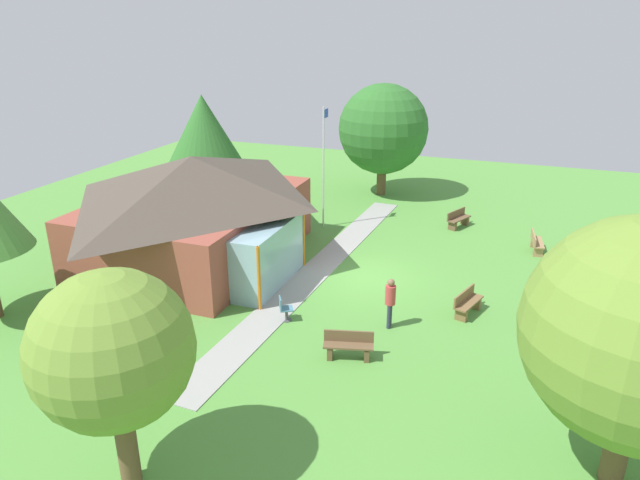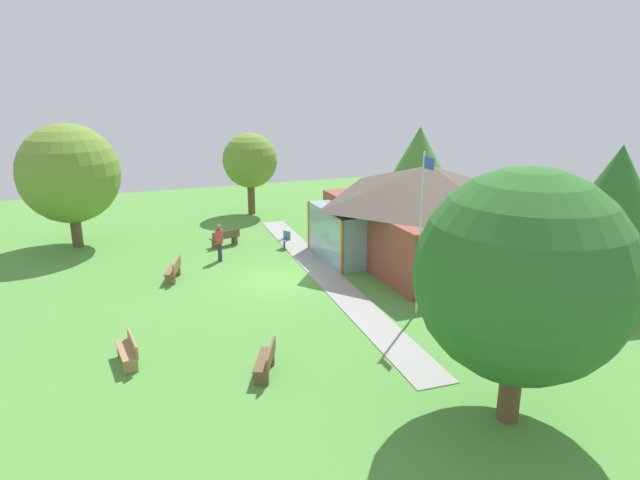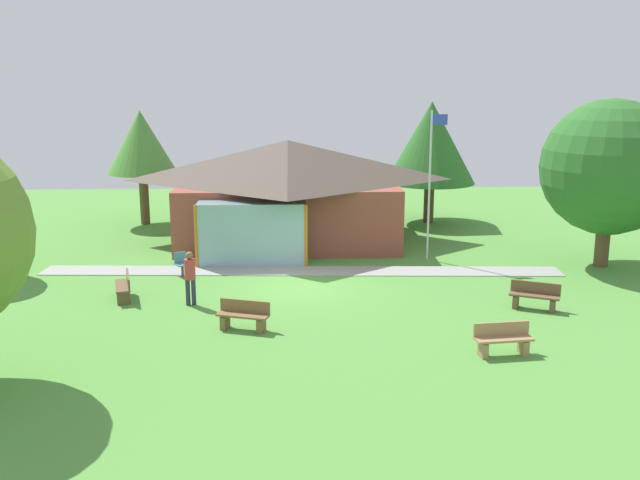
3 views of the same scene
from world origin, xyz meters
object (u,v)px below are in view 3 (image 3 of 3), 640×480
at_px(bench_front_center, 243,316).
at_px(tree_behind_pavilion_left, 141,143).
at_px(pavilion, 287,189).
at_px(bench_front_right, 503,340).
at_px(bench_mid_left, 124,287).
at_px(tree_behind_pavilion_right, 431,143).
at_px(visitor_strolling_lawn, 190,274).
at_px(bench_lawn_far_right, 535,297).
at_px(patio_chair_west, 182,265).
at_px(flagpole, 431,179).
at_px(tree_east_hedge, 609,167).

height_order(bench_front_center, tree_behind_pavilion_left, tree_behind_pavilion_left).
xyz_separation_m(pavilion, bench_front_right, (5.65, -13.40, -1.87)).
bearing_deg(tree_behind_pavilion_left, bench_front_center, -69.04).
bearing_deg(tree_behind_pavilion_left, pavilion, -28.89).
xyz_separation_m(bench_mid_left, tree_behind_pavilion_right, (12.15, 11.97, 3.51)).
distance_m(visitor_strolling_lawn, tree_behind_pavilion_left, 13.73).
relative_size(bench_front_center, tree_behind_pavilion_left, 0.29).
bearing_deg(bench_front_center, tree_behind_pavilion_left, -51.06).
xyz_separation_m(pavilion, visitor_strolling_lawn, (-2.98, -8.97, -1.25)).
bearing_deg(pavilion, tree_behind_pavilion_right, 28.14).
relative_size(bench_front_right, visitor_strolling_lawn, 0.89).
bearing_deg(pavilion, visitor_strolling_lawn, -108.39).
bearing_deg(bench_lawn_far_right, tree_behind_pavilion_left, -18.30).
relative_size(bench_front_center, patio_chair_west, 1.82).
xyz_separation_m(tree_behind_pavilion_right, tree_behind_pavilion_left, (-13.89, 0.14, 0.04)).
relative_size(bench_front_right, bench_front_center, 0.99).
relative_size(flagpole, patio_chair_west, 6.75).
relative_size(flagpole, bench_front_right, 3.77).
bearing_deg(bench_front_right, flagpole, -96.11).
relative_size(patio_chair_west, tree_east_hedge, 0.14).
distance_m(pavilion, bench_lawn_far_right, 12.59).
distance_m(tree_east_hedge, tree_behind_pavilion_right, 9.87).
relative_size(pavilion, patio_chair_west, 11.81).
bearing_deg(tree_east_hedge, visitor_strolling_lawn, -164.36).
relative_size(pavilion, visitor_strolling_lawn, 5.84).
xyz_separation_m(bench_front_center, patio_chair_west, (-2.61, 5.72, 0.01)).
xyz_separation_m(bench_front_center, visitor_strolling_lawn, (-1.81, 2.30, 0.62)).
bearing_deg(tree_behind_pavilion_left, bench_front_right, -53.80).
xyz_separation_m(flagpole, visitor_strolling_lawn, (-8.53, -5.41, -2.17)).
xyz_separation_m(patio_chair_west, tree_behind_pavilion_right, (10.71, 9.26, 3.50)).
bearing_deg(patio_chair_west, tree_behind_pavilion_right, -169.54).
relative_size(flagpole, bench_front_center, 3.71).
bearing_deg(bench_front_right, tree_east_hedge, -132.87).
height_order(visitor_strolling_lawn, tree_behind_pavilion_right, tree_behind_pavilion_right).
relative_size(bench_mid_left, tree_east_hedge, 0.25).
bearing_deg(tree_east_hedge, pavilion, 158.12).
xyz_separation_m(bench_lawn_far_right, visitor_strolling_lawn, (-10.69, 0.80, 0.62)).
relative_size(flagpole, tree_east_hedge, 0.92).
xyz_separation_m(bench_mid_left, tree_behind_pavilion_left, (-1.74, 12.11, 3.55)).
bearing_deg(tree_behind_pavilion_right, tree_east_hedge, -59.48).
xyz_separation_m(flagpole, bench_mid_left, (-10.77, -4.70, -2.79)).
bearing_deg(bench_lawn_far_right, bench_front_center, 34.14).
distance_m(bench_mid_left, tree_behind_pavilion_right, 17.41).
distance_m(flagpole, tree_behind_pavilion_left, 14.56).
xyz_separation_m(bench_mid_left, patio_chair_west, (1.44, 2.72, 0.01)).
xyz_separation_m(bench_front_center, tree_behind_pavilion_left, (-5.79, 15.11, 3.55)).
bearing_deg(bench_front_center, tree_behind_pavilion_right, -100.44).
bearing_deg(visitor_strolling_lawn, bench_mid_left, -21.99).
distance_m(bench_lawn_far_right, tree_behind_pavilion_right, 13.95).
bearing_deg(tree_east_hedge, bench_lawn_far_right, -130.38).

